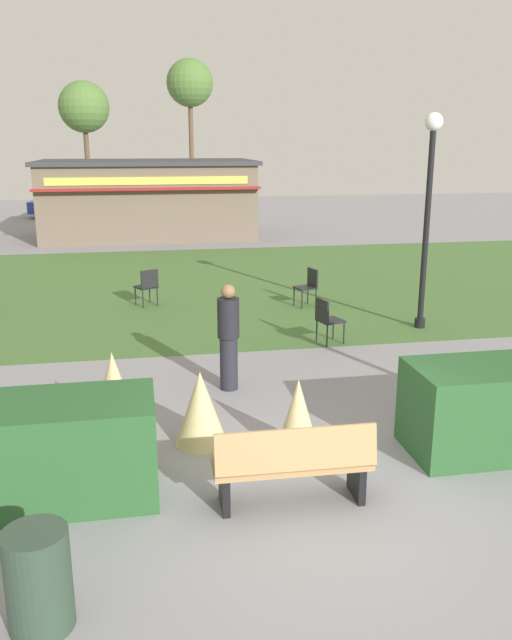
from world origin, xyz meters
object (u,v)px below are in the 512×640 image
object	(u,v)px
park_bench	(293,464)
cafe_chair_east	(148,284)
lamppost_mid	(429,197)
person_strolling	(229,337)
tree_left_bg	(84,108)
tree_right_bg	(190,84)
trash_bin	(39,580)
cafe_chair_west	(327,317)
cafe_chair_north	(309,284)
parked_car_west_slot	(72,204)
food_kiosk	(148,198)

from	to	relation	value
park_bench	cafe_chair_east	size ratio (longest dim) A/B	1.92
lamppost_mid	person_strolling	size ratio (longest dim) A/B	2.56
lamppost_mid	tree_left_bg	bearing A→B (deg)	107.63
tree_left_bg	tree_right_bg	world-z (taller)	tree_right_bg
trash_bin	cafe_chair_west	world-z (taller)	cafe_chair_west
cafe_chair_west	tree_left_bg	xyz separation A→B (m)	(-6.16, 27.21, 5.05)
person_strolling	tree_right_bg	distance (m)	32.26
trash_bin	cafe_chair_east	bearing A→B (deg)	84.29
cafe_chair_north	parked_car_west_slot	distance (m)	21.70
trash_bin	tree_left_bg	bearing A→B (deg)	92.98
cafe_chair_east	parked_car_west_slot	distance (m)	20.11
cafe_chair_north	person_strolling	distance (m)	5.62
lamppost_mid	parked_car_west_slot	size ratio (longest dim) A/B	1.02
food_kiosk	tree_right_bg	distance (m)	15.36
cafe_chair_north	parked_car_west_slot	size ratio (longest dim) A/B	0.21
trash_bin	tree_left_bg	size ratio (longest dim) A/B	0.12
parked_car_west_slot	tree_right_bg	bearing A→B (deg)	42.25
trash_bin	person_strolling	xyz separation A→B (m)	(2.20, 4.89, 0.43)
trash_bin	food_kiosk	size ratio (longest dim) A/B	0.10
tree_left_bg	tree_right_bg	distance (m)	6.71
cafe_chair_east	cafe_chair_north	world-z (taller)	same
lamppost_mid	person_strolling	bearing A→B (deg)	-148.20
lamppost_mid	tree_left_bg	xyz separation A→B (m)	(-8.42, 26.48, 2.86)
person_strolling	tree_right_bg	bearing A→B (deg)	141.25
lamppost_mid	cafe_chair_east	world-z (taller)	lamppost_mid
park_bench	cafe_chair_north	distance (m)	8.79
trash_bin	person_strolling	bearing A→B (deg)	65.75
lamppost_mid	parked_car_west_slot	xyz separation A→B (m)	(-9.11, 22.67, -2.07)
trash_bin	tree_left_bg	xyz separation A→B (m)	(-1.78, 34.12, 5.15)
cafe_chair_north	cafe_chair_west	bearing A→B (deg)	-98.05
trash_bin	cafe_chair_west	xyz separation A→B (m)	(4.38, 6.91, 0.10)
park_bench	tree_left_bg	size ratio (longest dim) A/B	0.24
cafe_chair_west	cafe_chair_east	bearing A→B (deg)	132.78
parked_car_west_slot	tree_right_bg	size ratio (longest dim) A/B	0.50
lamppost_mid	trash_bin	distance (m)	10.37
food_kiosk	tree_right_bg	size ratio (longest dim) A/B	1.00
tree_right_bg	trash_bin	bearing A→B (deg)	-96.76
park_bench	person_strolling	xyz separation A→B (m)	(-0.20, 3.49, 0.38)
park_bench	cafe_chair_north	world-z (taller)	park_bench
park_bench	parked_car_west_slot	bearing A→B (deg)	99.57
lamppost_mid	food_kiosk	world-z (taller)	lamppost_mid
lamppost_mid	tree_right_bg	distance (m)	29.26
lamppost_mid	trash_bin	world-z (taller)	lamppost_mid
person_strolling	tree_right_bg	world-z (taller)	tree_right_bg
tree_right_bg	lamppost_mid	bearing A→B (deg)	-85.40
park_bench	cafe_chair_north	bearing A→B (deg)	74.20
lamppost_mid	cafe_chair_west	world-z (taller)	lamppost_mid
trash_bin	cafe_chair_east	world-z (taller)	cafe_chair_east
tree_right_bg	tree_left_bg	bearing A→B (deg)	-158.89
park_bench	cafe_chair_east	xyz separation A→B (m)	(-1.35, 9.11, 0.05)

